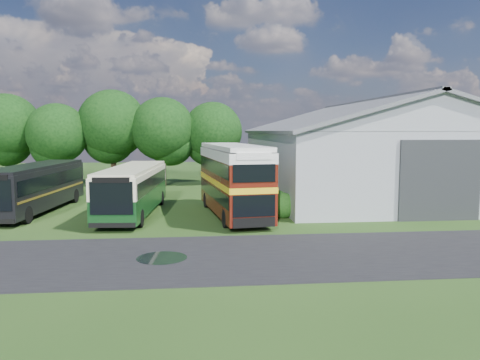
{
  "coord_description": "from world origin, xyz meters",
  "views": [
    {
      "loc": [
        -0.15,
        -23.16,
        5.56
      ],
      "look_at": [
        3.07,
        8.0,
        2.23
      ],
      "focal_mm": 35.0,
      "sensor_mm": 36.0,
      "label": 1
    }
  ],
  "objects": [
    {
      "name": "tree_left_b",
      "position": [
        -13.0,
        23.5,
        5.25
      ],
      "size": [
        5.78,
        5.78,
        8.16
      ],
      "color": "black",
      "rests_on": "ground"
    },
    {
      "name": "tree_right_a",
      "position": [
        -3.0,
        23.8,
        5.69
      ],
      "size": [
        6.26,
        6.26,
        8.83
      ],
      "color": "black",
      "rests_on": "ground"
    },
    {
      "name": "shrub_front",
      "position": [
        5.6,
        6.0,
        0.0
      ],
      "size": [
        1.7,
        1.7,
        1.7
      ],
      "primitive_type": "sphere",
      "color": "#194714",
      "rests_on": "ground"
    },
    {
      "name": "storage_shed",
      "position": [
        15.0,
        15.98,
        4.17
      ],
      "size": [
        18.8,
        24.8,
        8.15
      ],
      "color": "gray",
      "rests_on": "ground"
    },
    {
      "name": "ground",
      "position": [
        0.0,
        0.0,
        0.0
      ],
      "size": [
        120.0,
        120.0,
        0.0
      ],
      "primitive_type": "plane",
      "color": "#1D3A12",
      "rests_on": "ground"
    },
    {
      "name": "shrub_mid",
      "position": [
        5.6,
        8.0,
        0.0
      ],
      "size": [
        1.6,
        1.6,
        1.6
      ],
      "primitive_type": "sphere",
      "color": "#194714",
      "rests_on": "ground"
    },
    {
      "name": "tree_left_a",
      "position": [
        -18.0,
        24.5,
        5.87
      ],
      "size": [
        6.46,
        6.46,
        9.12
      ],
      "color": "black",
      "rests_on": "ground"
    },
    {
      "name": "asphalt_road",
      "position": [
        3.0,
        -3.0,
        0.0
      ],
      "size": [
        60.0,
        8.0,
        0.02
      ],
      "primitive_type": "cube",
      "color": "black",
      "rests_on": "ground"
    },
    {
      "name": "bus_dark_single",
      "position": [
        -10.78,
        9.74,
        1.72
      ],
      "size": [
        3.83,
        11.94,
        3.23
      ],
      "rotation": [
        0.0,
        0.0,
        -0.1
      ],
      "color": "black",
      "rests_on": "ground"
    },
    {
      "name": "tree_right_b",
      "position": [
        2.0,
        24.6,
        5.44
      ],
      "size": [
        5.98,
        5.98,
        8.45
      ],
      "color": "black",
      "rests_on": "ground"
    },
    {
      "name": "tree_mid",
      "position": [
        -8.0,
        24.8,
        6.18
      ],
      "size": [
        6.8,
        6.8,
        9.6
      ],
      "color": "black",
      "rests_on": "ground"
    },
    {
      "name": "bus_maroon_double",
      "position": [
        2.52,
        6.88,
        2.32
      ],
      "size": [
        4.04,
        11.06,
        4.64
      ],
      "rotation": [
        0.0,
        0.0,
        0.12
      ],
      "color": "black",
      "rests_on": "ground"
    },
    {
      "name": "puddle",
      "position": [
        -1.5,
        -3.0,
        0.0
      ],
      "size": [
        2.2,
        2.2,
        0.01
      ],
      "primitive_type": "cylinder",
      "color": "black",
      "rests_on": "ground"
    },
    {
      "name": "bus_green_single",
      "position": [
        -4.0,
        7.95,
        1.7
      ],
      "size": [
        3.62,
        11.79,
        3.2
      ],
      "rotation": [
        0.0,
        0.0,
        -0.08
      ],
      "color": "black",
      "rests_on": "ground"
    }
  ]
}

